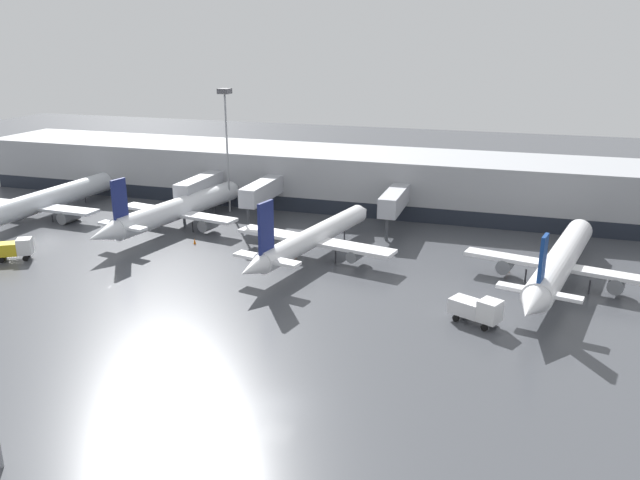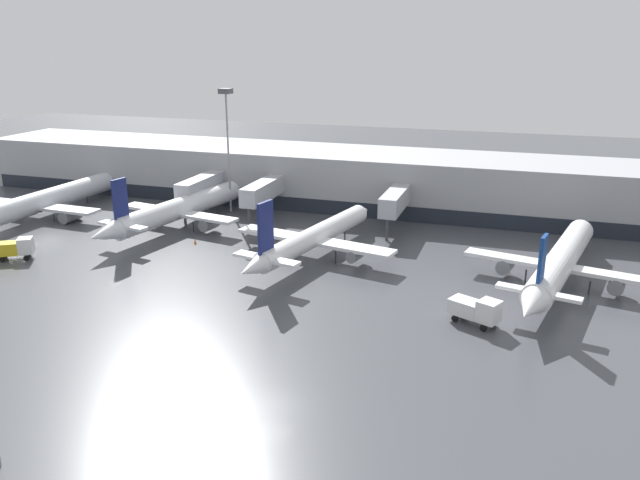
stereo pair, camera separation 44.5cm
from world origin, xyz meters
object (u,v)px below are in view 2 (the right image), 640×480
(parked_jet_3, at_px, (39,203))
(traffic_cone_0, at_px, (195,241))
(traffic_cone_1, at_px, (295,255))
(parked_jet_1, at_px, (560,262))
(service_truck_1, at_px, (476,309))
(traffic_cone_2, at_px, (508,270))
(service_truck_0, at_px, (15,248))
(parked_jet_0, at_px, (178,209))
(apron_light_mast_2, at_px, (227,117))
(parked_jet_4, at_px, (313,237))

(parked_jet_3, height_order, traffic_cone_0, parked_jet_3)
(traffic_cone_0, relative_size, traffic_cone_1, 0.98)
(parked_jet_1, bearing_deg, service_truck_1, 160.60)
(traffic_cone_2, bearing_deg, parked_jet_3, 178.46)
(parked_jet_3, distance_m, service_truck_0, 20.00)
(parked_jet_0, height_order, traffic_cone_0, parked_jet_0)
(traffic_cone_2, height_order, apron_light_mast_2, apron_light_mast_2)
(parked_jet_0, height_order, parked_jet_1, parked_jet_0)
(parked_jet_4, bearing_deg, parked_jet_1, -79.04)
(parked_jet_3, xyz_separation_m, parked_jet_4, (47.15, -4.37, 0.23))
(parked_jet_0, height_order, parked_jet_3, parked_jet_3)
(parked_jet_3, height_order, apron_light_mast_2, apron_light_mast_2)
(parked_jet_3, bearing_deg, traffic_cone_1, -93.91)
(parked_jet_4, bearing_deg, apron_light_mast_2, 61.02)
(parked_jet_0, xyz_separation_m, parked_jet_1, (53.42, -7.17, 0.07))
(parked_jet_1, height_order, service_truck_1, parked_jet_1)
(traffic_cone_1, height_order, traffic_cone_2, traffic_cone_1)
(parked_jet_3, xyz_separation_m, service_truck_0, (10.87, -16.76, -1.00))
(service_truck_0, bearing_deg, service_truck_1, -32.35)
(traffic_cone_2, bearing_deg, traffic_cone_0, -177.31)
(parked_jet_4, bearing_deg, parked_jet_0, 86.15)
(service_truck_0, distance_m, apron_light_mast_2, 36.70)
(service_truck_0, relative_size, traffic_cone_0, 6.34)
(parked_jet_0, distance_m, traffic_cone_0, 9.03)
(traffic_cone_0, relative_size, traffic_cone_2, 1.24)
(parked_jet_3, relative_size, parked_jet_4, 1.27)
(parked_jet_0, height_order, service_truck_0, parked_jet_0)
(parked_jet_1, bearing_deg, traffic_cone_0, 101.28)
(parked_jet_1, relative_size, traffic_cone_1, 43.40)
(parked_jet_0, relative_size, parked_jet_4, 1.09)
(traffic_cone_1, bearing_deg, service_truck_1, -28.57)
(parked_jet_3, bearing_deg, traffic_cone_0, -95.02)
(traffic_cone_0, height_order, traffic_cone_2, traffic_cone_0)
(parked_jet_3, bearing_deg, traffic_cone_2, -89.11)
(parked_jet_3, height_order, traffic_cone_1, parked_jet_3)
(parked_jet_3, bearing_deg, service_truck_1, -102.23)
(service_truck_0, distance_m, service_truck_1, 57.97)
(service_truck_0, bearing_deg, traffic_cone_0, 3.28)
(parked_jet_0, relative_size, traffic_cone_1, 43.12)
(parked_jet_4, bearing_deg, service_truck_1, -110.23)
(parked_jet_0, height_order, traffic_cone_2, parked_jet_0)
(service_truck_1, height_order, apron_light_mast_2, apron_light_mast_2)
(parked_jet_4, xyz_separation_m, service_truck_1, (21.68, -13.64, -1.22))
(parked_jet_4, distance_m, traffic_cone_0, 17.64)
(parked_jet_4, height_order, service_truck_0, parked_jet_4)
(traffic_cone_1, bearing_deg, traffic_cone_0, 175.83)
(parked_jet_0, distance_m, parked_jet_1, 53.90)
(service_truck_0, relative_size, traffic_cone_1, 6.22)
(service_truck_1, xyz_separation_m, traffic_cone_0, (-39.14, 14.13, -1.19))
(parked_jet_1, distance_m, apron_light_mast_2, 54.75)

